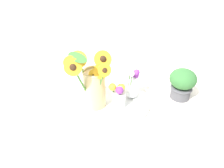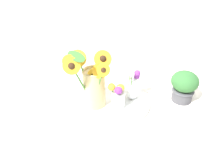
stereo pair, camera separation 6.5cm
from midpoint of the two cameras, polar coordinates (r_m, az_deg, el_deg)
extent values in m
plane|color=silver|center=(1.18, 1.78, -6.84)|extent=(6.00, 6.00, 0.00)
cylinder|color=white|center=(1.23, 1.51, -4.68)|extent=(0.43, 0.43, 0.02)
cylinder|color=#D1B77A|center=(1.14, -2.99, -1.21)|extent=(0.12, 0.12, 0.20)
torus|color=#D1B77A|center=(1.09, -3.14, 3.36)|extent=(0.12, 0.12, 0.01)
cylinder|color=#4C8438|center=(1.11, -4.99, 1.04)|extent=(0.07, 0.02, 0.25)
cylinder|color=gold|center=(1.04, -7.17, 6.63)|extent=(0.10, 0.05, 0.10)
sphere|color=#382314|center=(1.04, -7.17, 6.63)|extent=(0.03, 0.03, 0.03)
cylinder|color=#4C8438|center=(1.08, -6.05, 0.03)|extent=(0.07, 0.08, 0.23)
cylinder|color=gold|center=(0.98, -8.65, 4.69)|extent=(0.10, 0.03, 0.10)
sphere|color=#382314|center=(0.98, -8.65, 4.69)|extent=(0.03, 0.03, 0.03)
cylinder|color=#4C8438|center=(1.13, -2.47, -0.71)|extent=(0.02, 0.06, 0.17)
cylinder|color=gold|center=(1.05, -2.88, 2.36)|extent=(0.07, 0.03, 0.07)
sphere|color=#382314|center=(1.05, -2.88, 2.36)|extent=(0.03, 0.03, 0.03)
cylinder|color=#4C8438|center=(1.08, -6.44, 0.31)|extent=(0.08, 0.06, 0.25)
cylinder|color=gold|center=(0.99, -9.30, 5.79)|extent=(0.08, 0.03, 0.08)
sphere|color=#382314|center=(0.99, -9.30, 5.79)|extent=(0.03, 0.03, 0.03)
cylinder|color=#4C8438|center=(1.12, -2.12, 1.61)|extent=(0.06, 0.02, 0.20)
cylinder|color=gold|center=(1.08, -0.70, 6.54)|extent=(0.11, 0.07, 0.10)
sphere|color=#382314|center=(1.08, -0.70, 6.54)|extent=(0.04, 0.04, 0.04)
cylinder|color=#4C8438|center=(1.09, -1.93, -0.57)|extent=(0.06, 0.06, 0.20)
cylinder|color=gold|center=(1.01, -0.46, 3.66)|extent=(0.08, 0.03, 0.08)
sphere|color=#382314|center=(1.01, -0.46, 3.66)|extent=(0.03, 0.03, 0.03)
cylinder|color=#4C8438|center=(1.11, -2.08, -0.06)|extent=(0.03, 0.06, 0.18)
cylinder|color=gold|center=(1.04, -1.42, 3.46)|extent=(0.08, 0.03, 0.08)
sphere|color=#382314|center=(1.04, -1.42, 3.46)|extent=(0.03, 0.03, 0.03)
ellipsoid|color=#38702D|center=(1.03, -8.47, 5.83)|extent=(0.07, 0.11, 0.05)
ellipsoid|color=#38702D|center=(0.98, -7.47, 7.16)|extent=(0.11, 0.11, 0.04)
cylinder|color=white|center=(1.15, 3.27, -4.06)|extent=(0.07, 0.07, 0.10)
cylinder|color=#4C8438|center=(1.13, 2.07, -2.94)|extent=(0.03, 0.01, 0.11)
sphere|color=yellow|center=(1.10, 1.56, -0.64)|extent=(0.04, 0.04, 0.04)
cylinder|color=#4C8438|center=(1.14, 3.22, -2.94)|extent=(0.03, 0.01, 0.08)
sphere|color=yellow|center=(1.12, 3.85, -1.02)|extent=(0.04, 0.04, 0.04)
cylinder|color=#4C8438|center=(1.12, 3.55, -3.61)|extent=(0.02, 0.02, 0.10)
sphere|color=purple|center=(1.08, 3.41, -1.73)|extent=(0.04, 0.04, 0.04)
sphere|color=white|center=(1.23, 6.74, -2.24)|extent=(0.07, 0.07, 0.07)
cylinder|color=white|center=(1.20, 6.93, 0.18)|extent=(0.03, 0.03, 0.05)
cylinder|color=#568E42|center=(1.18, 6.58, 0.06)|extent=(0.01, 0.04, 0.13)
sphere|color=white|center=(1.12, 6.85, 2.47)|extent=(0.03, 0.03, 0.03)
cylinder|color=#568E42|center=(1.21, 7.55, -0.19)|extent=(0.03, 0.03, 0.13)
sphere|color=purple|center=(1.19, 8.17, 2.77)|extent=(0.04, 0.04, 0.04)
cylinder|color=#568E42|center=(1.20, 6.14, 0.18)|extent=(0.01, 0.02, 0.15)
sphere|color=white|center=(1.15, 6.27, 3.08)|extent=(0.04, 0.04, 0.04)
cylinder|color=#568E42|center=(1.19, 6.30, 0.57)|extent=(0.01, 0.01, 0.12)
sphere|color=pink|center=(1.16, 6.23, 3.00)|extent=(0.03, 0.03, 0.03)
cylinder|color=#568E42|center=(1.22, 7.60, -0.13)|extent=(0.02, 0.02, 0.09)
sphere|color=purple|center=(1.21, 7.97, 1.94)|extent=(0.04, 0.04, 0.04)
cylinder|color=#4C4C51|center=(1.31, 19.22, -2.65)|extent=(0.11, 0.11, 0.07)
torus|color=#4C4C51|center=(1.29, 19.43, -1.67)|extent=(0.12, 0.12, 0.01)
ellipsoid|color=#336B33|center=(1.26, 19.93, 0.64)|extent=(0.15, 0.15, 0.11)
camera|label=1|loc=(0.03, -88.40, 1.02)|focal=35.00mm
camera|label=2|loc=(0.03, 91.60, -1.02)|focal=35.00mm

